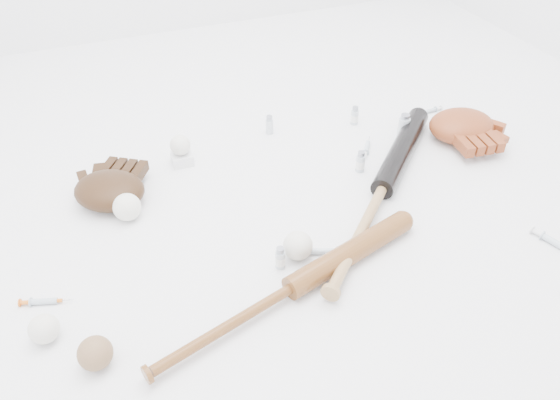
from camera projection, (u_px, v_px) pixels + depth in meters
name	position (u px, v px, depth m)	size (l,w,h in m)	color
bat_dark	(383.00, 188.00, 1.64)	(0.97, 0.07, 0.07)	black
bat_wood	(292.00, 288.00, 1.34)	(0.84, 0.06, 0.06)	brown
glove_dark	(109.00, 190.00, 1.61)	(0.25, 0.25, 0.09)	#321D0E
glove_tan	(462.00, 125.00, 1.89)	(0.27, 0.27, 0.10)	brown
trading_card	(117.00, 185.00, 1.70)	(0.07, 0.10, 0.01)	#C08E23
pedestal	(182.00, 158.00, 1.79)	(0.07, 0.07, 0.04)	white
baseball_on_pedestal	(180.00, 145.00, 1.76)	(0.07, 0.07, 0.07)	white
baseball_left	(44.00, 329.00, 1.23)	(0.07, 0.07, 0.07)	white
baseball_upper	(127.00, 207.00, 1.56)	(0.08, 0.08, 0.08)	white
baseball_mid	(298.00, 246.00, 1.44)	(0.08, 0.08, 0.08)	white
baseball_aged	(95.00, 353.00, 1.18)	(0.08, 0.08, 0.08)	brown
syringe_0	(44.00, 301.00, 1.33)	(0.14, 0.02, 0.02)	#ADBCC6
syringe_1	(324.00, 251.00, 1.46)	(0.16, 0.03, 0.02)	#ADBCC6
syringe_2	(367.00, 147.00, 1.86)	(0.15, 0.03, 0.02)	#ADBCC6
syringe_3	(555.00, 243.00, 1.49)	(0.16, 0.03, 0.02)	#ADBCC6
syringe_4	(429.00, 111.00, 2.05)	(0.13, 0.02, 0.02)	#ADBCC6
vial_0	(355.00, 115.00, 1.97)	(0.03, 0.03, 0.07)	silver
vial_1	(270.00, 125.00, 1.92)	(0.03, 0.03, 0.07)	silver
vial_2	(361.00, 161.00, 1.74)	(0.03, 0.03, 0.07)	silver
vial_3	(404.00, 126.00, 1.89)	(0.04, 0.04, 0.09)	silver
vial_4	(280.00, 258.00, 1.41)	(0.03, 0.03, 0.07)	silver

